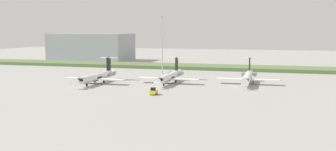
# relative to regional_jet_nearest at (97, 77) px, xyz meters

# --- Properties ---
(ground_plane) EXTENTS (500.00, 500.00, 0.00)m
(ground_plane) POSITION_rel_regional_jet_nearest_xyz_m (25.70, 23.36, -2.54)
(ground_plane) COLOR #9E9B96
(grass_berm) EXTENTS (320.00, 20.00, 1.69)m
(grass_berm) POSITION_rel_regional_jet_nearest_xyz_m (25.70, 64.48, -1.69)
(grass_berm) COLOR #597542
(grass_berm) RESTS_ON ground
(regional_jet_nearest) EXTENTS (22.81, 31.00, 9.00)m
(regional_jet_nearest) POSITION_rel_regional_jet_nearest_xyz_m (0.00, 0.00, 0.00)
(regional_jet_nearest) COLOR white
(regional_jet_nearest) RESTS_ON ground
(regional_jet_second) EXTENTS (22.81, 31.00, 9.00)m
(regional_jet_second) POSITION_rel_regional_jet_nearest_xyz_m (25.97, 7.95, 0.00)
(regional_jet_second) COLOR white
(regional_jet_second) RESTS_ON ground
(regional_jet_third) EXTENTS (22.81, 31.00, 9.00)m
(regional_jet_third) POSITION_rel_regional_jet_nearest_xyz_m (54.25, 13.85, 0.00)
(regional_jet_third) COLOR white
(regional_jet_third) RESTS_ON ground
(antenna_mast) EXTENTS (4.40, 0.50, 26.13)m
(antenna_mast) POSITION_rel_regional_jet_nearest_xyz_m (14.10, 38.01, 8.26)
(antenna_mast) COLOR #B2B2B7
(antenna_mast) RESTS_ON ground
(distant_hangar) EXTENTS (50.80, 29.57, 17.75)m
(distant_hangar) POSITION_rel_regional_jet_nearest_xyz_m (-52.78, 98.10, 6.34)
(distant_hangar) COLOR #9EA3AD
(distant_hangar) RESTS_ON ground
(baggage_tug) EXTENTS (1.72, 3.20, 2.30)m
(baggage_tug) POSITION_rel_regional_jet_nearest_xyz_m (28.06, -18.09, -1.53)
(baggage_tug) COLOR yellow
(baggage_tug) RESTS_ON ground
(safety_cone_front_marker) EXTENTS (0.44, 0.44, 0.55)m
(safety_cone_front_marker) POSITION_rel_regional_jet_nearest_xyz_m (25.22, -13.31, -2.26)
(safety_cone_front_marker) COLOR orange
(safety_cone_front_marker) RESTS_ON ground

